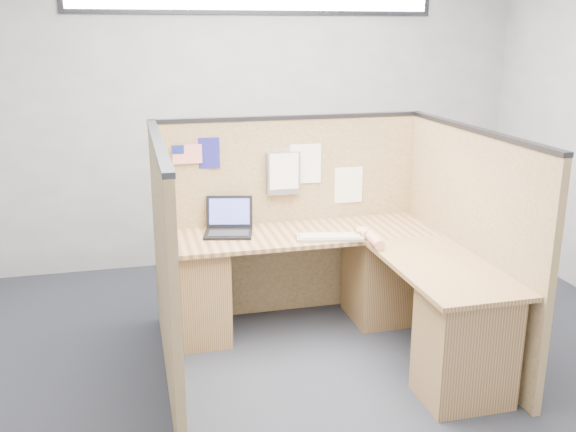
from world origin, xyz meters
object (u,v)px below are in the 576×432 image
object	(u,v)px
l_desk	(342,294)
mouse	(362,234)
laptop	(227,224)
keyboard	(330,237)

from	to	relation	value
l_desk	mouse	xyz separation A→B (m)	(0.21, 0.19, 0.36)
laptop	mouse	distance (m)	0.97
keyboard	mouse	size ratio (longest dim) A/B	4.50
l_desk	laptop	world-z (taller)	laptop
l_desk	keyboard	bearing A→B (deg)	99.80
l_desk	keyboard	size ratio (longest dim) A/B	4.07
mouse	keyboard	bearing A→B (deg)	180.00
l_desk	keyboard	distance (m)	0.40
laptop	mouse	bearing A→B (deg)	-7.23
l_desk	keyboard	world-z (taller)	keyboard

